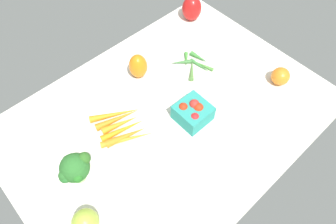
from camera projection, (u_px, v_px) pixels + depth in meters
tablecloth at (168, 117)px, 104.75cm from camera, size 104.00×76.00×2.00cm
bell_pepper_red at (192, 8)px, 127.09cm from camera, size 10.99×10.99×10.33cm
okra_pile at (193, 63)px, 115.98cm from camera, size 11.90×13.70×1.85cm
heirloom_tomato_orange at (280, 76)px, 109.33cm from camera, size 6.38×6.38×6.38cm
berry_basket at (193, 112)px, 100.48cm from camera, size 10.16×10.16×7.48cm
carrot_bunch at (121, 127)px, 100.08cm from camera, size 18.31×19.55×2.69cm
broccoli_head at (74, 168)px, 86.27cm from camera, size 10.13×9.51×10.79cm
bell_pepper_orange at (138, 66)px, 109.85cm from camera, size 9.16×9.16×9.58cm
heirloom_tomato_green at (85, 222)px, 80.92cm from camera, size 7.16×7.16×7.16cm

